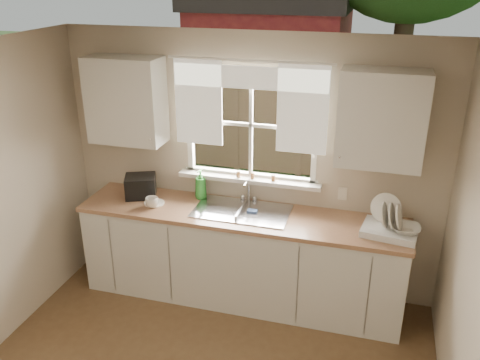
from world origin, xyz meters
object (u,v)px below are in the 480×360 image
(cup, at_px, (152,202))
(black_appliance, at_px, (141,186))
(dish_rack, at_px, (390,227))
(soap_bottle_a, at_px, (201,184))

(cup, distance_m, black_appliance, 0.29)
(dish_rack, bearing_deg, soap_bottle_a, 172.60)
(dish_rack, relative_size, soap_bottle_a, 1.67)
(soap_bottle_a, relative_size, black_appliance, 1.03)
(dish_rack, bearing_deg, cup, -177.90)
(cup, bearing_deg, soap_bottle_a, 59.56)
(dish_rack, height_order, cup, dish_rack)
(dish_rack, relative_size, cup, 4.00)
(cup, xyz_separation_m, black_appliance, (-0.21, 0.20, 0.06))
(soap_bottle_a, bearing_deg, black_appliance, -159.61)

